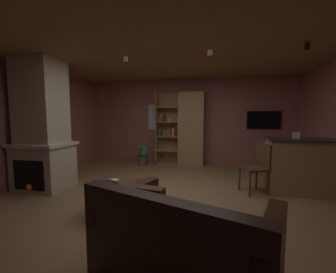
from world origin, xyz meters
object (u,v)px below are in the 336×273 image
object	(u,v)px
table_book_0	(113,182)
table_book_2	(115,180)
wall_mounted_tv	(264,120)
bookshelf_cabinet	(188,130)
kitchen_bar_counter	(309,166)
table_book_1	(112,180)
dining_chair	(258,165)
tissue_box	(296,135)
coffee_table	(114,189)
stone_fireplace	(42,131)
leather_couch	(184,244)
potted_floor_plant	(143,155)

from	to	relation	value
table_book_0	table_book_2	xyz separation A→B (m)	(0.05, -0.05, 0.05)
table_book_0	wall_mounted_tv	bearing A→B (deg)	52.74
bookshelf_cabinet	kitchen_bar_counter	xyz separation A→B (m)	(2.47, -1.77, -0.52)
table_book_1	dining_chair	distance (m)	2.63
tissue_box	coffee_table	xyz separation A→B (m)	(-2.89, -1.61, -0.72)
table_book_2	wall_mounted_tv	xyz separation A→B (m)	(2.63, 3.58, 0.81)
bookshelf_cabinet	coffee_table	distance (m)	3.43
bookshelf_cabinet	tissue_box	xyz separation A→B (m)	(2.26, -1.69, 0.04)
kitchen_bar_counter	tissue_box	bearing A→B (deg)	157.93
stone_fireplace	table_book_2	distance (m)	2.13
table_book_0	table_book_2	bearing A→B (deg)	-45.66
coffee_table	table_book_0	xyz separation A→B (m)	(-0.01, -0.01, 0.10)
tissue_box	coffee_table	size ratio (longest dim) A/B	0.21
dining_chair	kitchen_bar_counter	bearing A→B (deg)	9.14
tissue_box	leather_couch	distance (m)	3.22
table_book_0	dining_chair	size ratio (longest dim) A/B	0.15
stone_fireplace	table_book_0	distance (m)	2.09
kitchen_bar_counter	leather_couch	xyz separation A→B (m)	(-1.90, -2.55, -0.21)
bookshelf_cabinet	table_book_0	world-z (taller)	bookshelf_cabinet
wall_mounted_tv	bookshelf_cabinet	bearing A→B (deg)	-174.13
bookshelf_cabinet	table_book_0	distance (m)	3.42
leather_couch	table_book_1	xyz separation A→B (m)	(-1.25, 1.04, 0.18)
table_book_1	dining_chair	bearing A→B (deg)	31.14
tissue_box	table_book_1	world-z (taller)	tissue_box
tissue_box	potted_floor_plant	world-z (taller)	tissue_box
kitchen_bar_counter	potted_floor_plant	world-z (taller)	kitchen_bar_counter
stone_fireplace	table_book_0	size ratio (longest dim) A/B	18.27
leather_couch	table_book_0	xyz separation A→B (m)	(-1.21, 1.01, 0.16)
potted_floor_plant	kitchen_bar_counter	bearing A→B (deg)	-21.89
wall_mounted_tv	leather_couch	bearing A→B (deg)	-108.03
bookshelf_cabinet	leather_couch	world-z (taller)	bookshelf_cabinet
bookshelf_cabinet	tissue_box	distance (m)	2.83
bookshelf_cabinet	wall_mounted_tv	bearing A→B (deg)	5.87
table_book_2	kitchen_bar_counter	bearing A→B (deg)	27.55
stone_fireplace	tissue_box	world-z (taller)	stone_fireplace
stone_fireplace	table_book_1	world-z (taller)	stone_fireplace
stone_fireplace	potted_floor_plant	size ratio (longest dim) A/B	4.33
table_book_1	tissue_box	bearing A→B (deg)	28.41
table_book_0	potted_floor_plant	size ratio (longest dim) A/B	0.24
table_book_0	coffee_table	bearing A→B (deg)	67.15
bookshelf_cabinet	table_book_2	world-z (taller)	bookshelf_cabinet
stone_fireplace	bookshelf_cabinet	bearing A→B (deg)	46.62
coffee_table	wall_mounted_tv	world-z (taller)	wall_mounted_tv
bookshelf_cabinet	dining_chair	world-z (taller)	bookshelf_cabinet
table_book_2	potted_floor_plant	bearing A→B (deg)	102.63
coffee_table	potted_floor_plant	size ratio (longest dim) A/B	1.01
coffee_table	dining_chair	distance (m)	2.61
table_book_1	leather_couch	bearing A→B (deg)	-39.89
table_book_1	wall_mounted_tv	xyz separation A→B (m)	(2.72, 3.49, 0.84)
kitchen_bar_counter	table_book_0	xyz separation A→B (m)	(-3.10, -1.54, -0.05)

